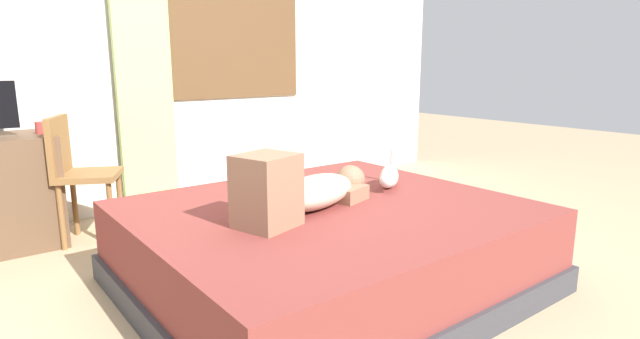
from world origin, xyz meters
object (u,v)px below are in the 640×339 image
object	(u,v)px
person_lying	(304,190)
cup	(40,128)
chair_by_desk	(77,169)
cat	(389,177)
bed	(328,246)

from	to	relation	value
person_lying	cup	xyz separation A→B (m)	(-0.89, 1.75, 0.21)
cup	chair_by_desk	size ratio (longest dim) A/B	0.09
cat	cup	world-z (taller)	cup
cat	chair_by_desk	bearing A→B (deg)	133.82
person_lying	chair_by_desk	xyz separation A→B (m)	(-0.73, 1.59, -0.06)
bed	chair_by_desk	size ratio (longest dim) A/B	2.34
person_lying	chair_by_desk	distance (m)	1.75
bed	person_lying	world-z (taller)	person_lying
bed	cat	size ratio (longest dim) A/B	6.75
cup	chair_by_desk	world-z (taller)	chair_by_desk
bed	chair_by_desk	xyz separation A→B (m)	(-0.89, 1.57, 0.28)
person_lying	bed	bearing A→B (deg)	5.63
bed	chair_by_desk	bearing A→B (deg)	119.66
cat	cup	xyz separation A→B (m)	(-1.60, 1.65, 0.26)
cat	person_lying	bearing A→B (deg)	-172.22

